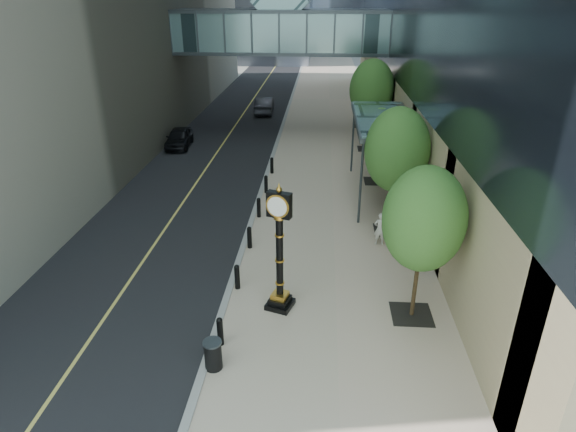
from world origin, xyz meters
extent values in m
plane|color=gray|center=(0.00, 0.00, 0.00)|extent=(320.00, 320.00, 0.00)
cube|color=black|center=(-7.00, 40.00, 0.01)|extent=(8.00, 180.00, 0.02)
cube|color=tan|center=(1.00, 40.00, 0.03)|extent=(8.00, 180.00, 0.06)
cube|color=gray|center=(-3.00, 40.00, 0.04)|extent=(0.25, 180.00, 0.07)
cube|color=#44676E|center=(-3.00, 28.00, 7.50)|extent=(17.00, 4.00, 3.00)
cube|color=#383F44|center=(-3.00, 28.00, 6.05)|extent=(17.00, 4.20, 0.25)
cube|color=#383F44|center=(-3.00, 28.00, 8.95)|extent=(17.00, 4.20, 0.25)
cube|color=#44676E|center=(-3.00, 28.00, 9.60)|extent=(4.24, 3.00, 4.24)
cube|color=#383F44|center=(3.50, 14.00, 4.20)|extent=(3.00, 8.00, 0.25)
cube|color=#44676E|center=(3.50, 14.00, 4.35)|extent=(2.80, 7.80, 0.06)
cylinder|color=#383F44|center=(2.20, 10.30, 2.10)|extent=(0.12, 0.12, 4.20)
cylinder|color=#383F44|center=(2.20, 17.70, 2.10)|extent=(0.12, 0.12, 4.20)
cylinder|color=black|center=(-2.70, 1.00, 0.51)|extent=(0.20, 0.20, 0.90)
cylinder|color=black|center=(-2.70, 4.20, 0.51)|extent=(0.20, 0.20, 0.90)
cylinder|color=black|center=(-2.70, 7.40, 0.51)|extent=(0.20, 0.20, 0.90)
cylinder|color=black|center=(-2.70, 10.60, 0.51)|extent=(0.20, 0.20, 0.90)
cylinder|color=black|center=(-2.70, 13.80, 0.51)|extent=(0.20, 0.20, 0.90)
cylinder|color=black|center=(-2.70, 17.00, 0.51)|extent=(0.20, 0.20, 0.90)
cube|color=black|center=(3.60, 3.00, 0.07)|extent=(1.40, 1.40, 0.02)
cylinder|color=#3D2D1A|center=(3.60, 3.00, 1.50)|extent=(0.14, 0.14, 2.88)
ellipsoid|color=#325820|center=(3.60, 3.00, 3.73)|extent=(2.64, 2.64, 3.52)
cube|color=black|center=(3.60, 9.50, 0.07)|extent=(1.40, 1.40, 0.02)
cylinder|color=#3D2D1A|center=(3.60, 9.50, 1.61)|extent=(0.14, 0.14, 3.09)
ellipsoid|color=#325820|center=(3.60, 9.50, 3.99)|extent=(2.83, 2.83, 3.78)
cube|color=black|center=(3.60, 16.00, 0.07)|extent=(1.40, 1.40, 0.02)
cylinder|color=#3D2D1A|center=(3.60, 16.00, 1.22)|extent=(0.14, 0.14, 2.31)
ellipsoid|color=#325820|center=(3.60, 16.00, 3.00)|extent=(2.12, 2.12, 2.83)
cube|color=black|center=(3.60, 22.50, 0.07)|extent=(1.40, 1.40, 0.02)
cylinder|color=#3D2D1A|center=(3.60, 22.50, 1.71)|extent=(0.14, 0.14, 3.29)
ellipsoid|color=#325820|center=(3.60, 22.50, 4.25)|extent=(3.02, 3.02, 4.02)
cube|color=black|center=(3.60, 29.00, 0.07)|extent=(1.40, 1.40, 0.02)
cylinder|color=#3D2D1A|center=(3.60, 29.00, 1.31)|extent=(0.14, 0.14, 2.51)
ellipsoid|color=#325820|center=(3.60, 29.00, 3.25)|extent=(2.30, 2.30, 3.06)
cube|color=black|center=(-1.00, 3.15, 0.16)|extent=(1.09, 1.09, 0.19)
cube|color=black|center=(-1.00, 3.15, 0.35)|extent=(0.85, 0.85, 0.19)
cube|color=gold|center=(-1.00, 3.15, 0.54)|extent=(0.66, 0.66, 0.19)
cylinder|color=black|center=(-1.00, 3.15, 2.11)|extent=(0.25, 0.25, 2.96)
cube|color=black|center=(-1.00, 3.15, 4.02)|extent=(0.86, 0.53, 0.86)
cylinder|color=white|center=(-1.00, 3.31, 4.02)|extent=(0.65, 0.25, 0.67)
cylinder|color=white|center=(-1.00, 2.98, 4.02)|extent=(0.65, 0.25, 0.67)
sphere|color=gold|center=(-1.00, 3.15, 4.55)|extent=(0.19, 0.19, 0.19)
cylinder|color=black|center=(-2.70, -0.05, 0.51)|extent=(0.56, 0.56, 0.90)
imported|color=beige|center=(2.98, 8.12, 0.82)|extent=(0.59, 0.43, 1.51)
imported|color=black|center=(-9.98, 22.24, 0.69)|extent=(1.89, 4.07, 1.35)
imported|color=black|center=(-5.08, 33.40, 0.76)|extent=(1.76, 4.56, 1.48)
camera|label=1|loc=(0.30, -10.96, 10.23)|focal=30.00mm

